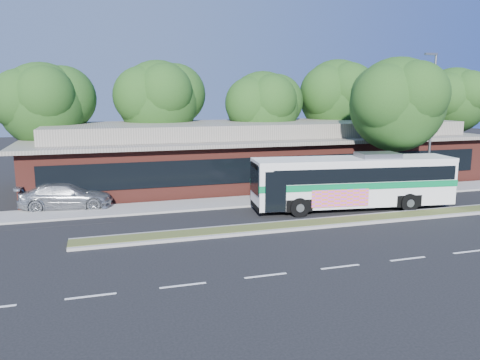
% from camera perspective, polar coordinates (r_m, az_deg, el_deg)
% --- Properties ---
extents(ground, '(120.00, 120.00, 0.00)m').
position_cam_1_polar(ground, '(23.92, 12.61, -5.47)').
color(ground, black).
rests_on(ground, ground).
extents(median_strip, '(26.00, 1.10, 0.15)m').
position_cam_1_polar(median_strip, '(24.40, 11.93, -4.95)').
color(median_strip, '#465A26').
rests_on(median_strip, ground).
extents(sidewalk, '(44.00, 2.60, 0.12)m').
position_cam_1_polar(sidewalk, '(29.46, 6.50, -2.20)').
color(sidewalk, gray).
rests_on(sidewalk, ground).
extents(plaza_building, '(33.20, 11.20, 4.45)m').
position_cam_1_polar(plaza_building, '(35.17, 2.30, 3.31)').
color(plaza_building, '#5D251D').
rests_on(plaza_building, ground).
extents(lamp_post, '(0.93, 0.18, 9.07)m').
position_cam_1_polar(lamp_post, '(33.48, 22.27, 6.98)').
color(lamp_post, slate).
rests_on(lamp_post, ground).
extents(tree_bg_a, '(6.47, 5.80, 8.63)m').
position_cam_1_polar(tree_bg_a, '(35.24, -22.21, 8.68)').
color(tree_bg_a, black).
rests_on(tree_bg_a, ground).
extents(tree_bg_b, '(6.69, 6.00, 9.00)m').
position_cam_1_polar(tree_bg_b, '(36.44, -9.29, 9.76)').
color(tree_bg_b, black).
rests_on(tree_bg_b, ground).
extents(tree_bg_c, '(6.24, 5.60, 8.26)m').
position_cam_1_polar(tree_bg_c, '(37.41, 3.29, 9.04)').
color(tree_bg_c, black).
rests_on(tree_bg_c, ground).
extents(tree_bg_d, '(6.91, 6.20, 9.37)m').
position_cam_1_polar(tree_bg_d, '(41.27, 12.17, 10.09)').
color(tree_bg_d, black).
rests_on(tree_bg_d, ground).
extents(tree_bg_e, '(6.47, 5.80, 8.50)m').
position_cam_1_polar(tree_bg_e, '(43.65, 19.74, 8.84)').
color(tree_bg_e, black).
rests_on(tree_bg_e, ground).
extents(tree_bg_f, '(6.69, 6.00, 8.92)m').
position_cam_1_polar(tree_bg_f, '(48.22, 24.86, 8.95)').
color(tree_bg_f, black).
rests_on(tree_bg_f, ground).
extents(transit_bus, '(11.61, 3.82, 3.20)m').
position_cam_1_polar(transit_bus, '(27.16, 13.74, 0.22)').
color(transit_bus, silver).
rests_on(transit_bus, ground).
extents(sedan, '(5.35, 2.75, 1.49)m').
position_cam_1_polar(sedan, '(28.39, -20.40, -1.85)').
color(sedan, '#A3A7AA').
rests_on(sedan, ground).
extents(sidewalk_tree, '(6.61, 5.93, 8.78)m').
position_cam_1_polar(sidewalk_tree, '(31.91, 19.11, 8.94)').
color(sidewalk_tree, black).
rests_on(sidewalk_tree, ground).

